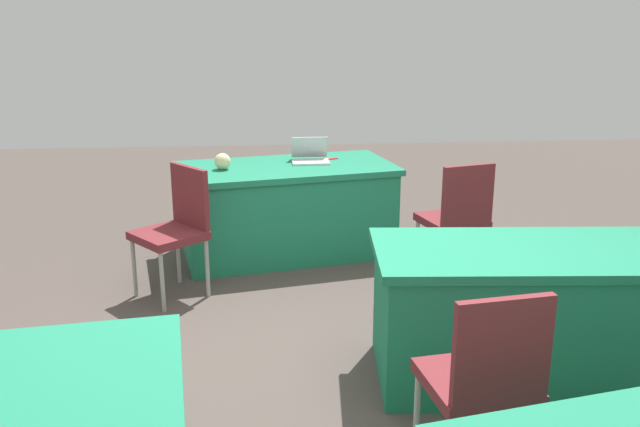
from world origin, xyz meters
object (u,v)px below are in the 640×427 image
chair_aisle (177,224)px  table_mid_right (537,314)px  table_foreground (286,209)px  laptop_silver (310,157)px  chair_tucked_left (485,376)px  scissors_red (328,159)px  yarn_ball (222,161)px  chair_near_front (457,214)px

chair_aisle → table_mid_right: bearing=-162.7°
table_mid_right → chair_aisle: bearing=-33.0°
table_foreground → laptop_silver: 0.50m
table_foreground → laptop_silver: size_ratio=6.09×
chair_tucked_left → laptop_silver: laptop_silver is taller
chair_aisle → laptop_silver: laptop_silver is taller
scissors_red → yarn_ball: bearing=-6.8°
table_mid_right → laptop_silver: laptop_silver is taller
table_mid_right → scissors_red: 2.66m
scissors_red → chair_tucked_left: bearing=69.8°
table_foreground → chair_tucked_left: 3.24m
chair_near_front → laptop_silver: 1.43m
chair_tucked_left → chair_near_front: bearing=68.6°
table_foreground → scissors_red: size_ratio=10.89×
laptop_silver → chair_tucked_left: bearing=98.2°
table_mid_right → chair_tucked_left: 1.11m
table_foreground → table_mid_right: size_ratio=1.03×
table_mid_right → chair_near_front: chair_near_front is taller
chair_near_front → chair_tucked_left: (0.55, 2.36, -0.00)m
table_foreground → chair_near_front: bearing=147.9°
chair_near_front → scissors_red: chair_near_front is taller
table_foreground → chair_tucked_left: (-0.72, 3.16, 0.16)m
table_foreground → chair_tucked_left: chair_tucked_left is taller
yarn_ball → scissors_red: bearing=-161.0°
chair_tucked_left → laptop_silver: 3.34m
table_mid_right → scissors_red: (0.95, -2.46, 0.39)m
table_foreground → yarn_ball: (0.52, 0.10, 0.45)m
chair_near_front → laptop_silver: laptop_silver is taller
chair_tucked_left → yarn_ball: bearing=103.9°
chair_aisle → scissors_red: bearing=-88.6°
chair_aisle → table_foreground: bearing=-84.1°
yarn_ball → chair_tucked_left: bearing=112.1°
table_mid_right → chair_aisle: size_ratio=2.00×
chair_tucked_left → chair_aisle: bearing=115.6°
chair_aisle → yarn_ball: chair_aisle is taller
table_mid_right → yarn_ball: bearing=-49.2°
chair_near_front → chair_aisle: chair_near_front is taller
chair_aisle → yarn_ball: bearing=-62.0°
chair_tucked_left → scissors_red: bearing=87.5°
chair_aisle → yarn_ball: size_ratio=7.07×
chair_near_front → yarn_ball: bearing=143.5°
chair_tucked_left → table_mid_right: bearing=47.9°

